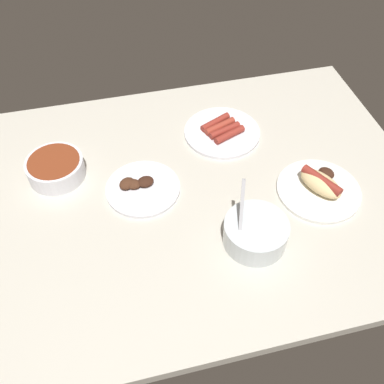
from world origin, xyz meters
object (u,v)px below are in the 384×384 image
object	(u,v)px
plate_hotdog_assembled	(320,186)
plate_sausages	(222,131)
bowl_coleslaw	(256,232)
bowl_chili	(55,168)
plate_grilled_meat	(141,187)

from	to	relation	value
plate_hotdog_assembled	plate_sausages	distance (cm)	33.57
bowl_coleslaw	bowl_chili	size ratio (longest dim) A/B	1.04
bowl_chili	bowl_coleslaw	bearing A→B (deg)	143.82
plate_grilled_meat	plate_hotdog_assembled	xyz separation A→B (cm)	(-45.59, 11.54, 0.99)
plate_grilled_meat	plate_sausages	bearing A→B (deg)	-148.73
plate_grilled_meat	plate_hotdog_assembled	distance (cm)	47.04
plate_grilled_meat	bowl_chili	xyz separation A→B (cm)	(21.46, -10.45, 2.19)
plate_grilled_meat	bowl_chili	size ratio (longest dim) A/B	1.29
plate_hotdog_assembled	plate_sausages	size ratio (longest dim) A/B	0.98
plate_sausages	bowl_coleslaw	size ratio (longest dim) A/B	1.42
bowl_coleslaw	bowl_chili	world-z (taller)	bowl_coleslaw
plate_grilled_meat	plate_sausages	distance (cm)	31.59
plate_hotdog_assembled	bowl_chili	distance (cm)	70.57
plate_grilled_meat	plate_hotdog_assembled	world-z (taller)	plate_hotdog_assembled
plate_grilled_meat	plate_sausages	world-z (taller)	plate_grilled_meat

